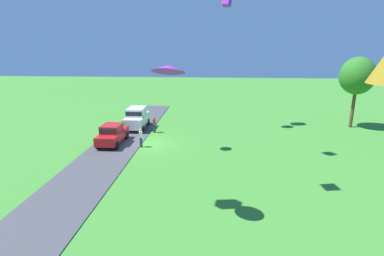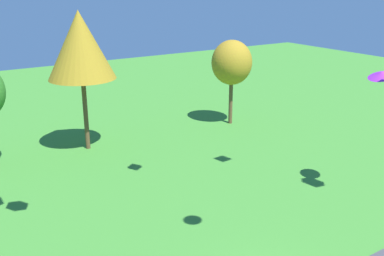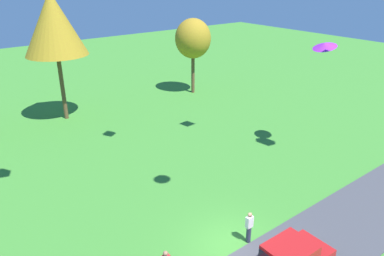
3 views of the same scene
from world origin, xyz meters
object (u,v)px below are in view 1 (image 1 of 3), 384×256
Objects in this scene: car_suv_far_end at (137,117)px; tree_far_left at (357,76)px; kite_delta_trailing_tail at (168,69)px; person_watching_sky at (154,124)px; car_sedan_by_flagpole at (112,133)px; person_on_lawn at (141,138)px; kite_box_high_left at (227,0)px.

tree_far_left is (-2.35, 23.72, 4.39)m from car_suv_far_end.
car_suv_far_end is 19.30m from kite_delta_trailing_tail.
car_sedan_by_flagpole is at bearing -37.21° from person_watching_sky.
person_on_lawn is at bearing 77.81° from car_sedan_by_flagpole.
kite_box_high_left reaches higher than person_on_lawn.
person_on_lawn is (0.61, 2.81, -0.16)m from car_sedan_by_flagpole.
car_sedan_by_flagpole is 2.77× the size of kite_delta_trailing_tail.
kite_box_high_left is at bearing 108.27° from person_watching_sky.
person_on_lawn is 1.07× the size of kite_delta_trailing_tail.
person_on_lawn and person_watching_sky have the same top height.
person_on_lawn is at bearing -68.81° from tree_far_left.
car_suv_far_end is 4.40× the size of kite_box_high_left.
kite_delta_trailing_tail is (19.44, -17.55, 2.13)m from tree_far_left.
car_sedan_by_flagpole is 17.23m from kite_box_high_left.
person_watching_sky is at bearing -165.76° from kite_delta_trailing_tail.
person_on_lawn is 13.68m from kite_delta_trailing_tail.
person_watching_sky is at bearing 176.37° from person_on_lawn.
person_on_lawn is (6.11, 1.89, -0.42)m from car_suv_far_end.
person_watching_sky is 1.62× the size of kite_box_high_left.
tree_far_left is 7.34× the size of kite_box_high_left.
car_suv_far_end reaches higher than car_sedan_by_flagpole.
car_suv_far_end is at bearing 170.51° from car_sedan_by_flagpole.
car_suv_far_end is 2.71× the size of person_on_lawn.
person_on_lawn is 23.90m from tree_far_left.
kite_delta_trailing_tail reaches higher than car_sedan_by_flagpole.
kite_box_high_left reaches higher than car_sedan_by_flagpole.
car_suv_far_end reaches higher than person_watching_sky.
kite_box_high_left is at bearing 122.02° from car_sedan_by_flagpole.
tree_far_left is 16.17m from kite_box_high_left.
kite_delta_trailing_tail is (18.08, -3.29, -5.37)m from kite_box_high_left.
kite_box_high_left is (1.37, -14.26, 7.50)m from tree_far_left.
car_sedan_by_flagpole is 4.20× the size of kite_box_high_left.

